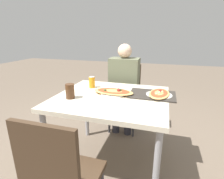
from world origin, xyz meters
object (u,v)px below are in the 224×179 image
Objects in this scene: chair_far_seated at (125,93)px; soda_can at (92,82)px; chair_near_camera at (61,177)px; person_seated at (124,83)px; drink_glass at (70,91)px; dining_table at (111,104)px; pizza_main at (114,92)px; pizza_second at (159,94)px.

soda_can is (-0.25, -0.61, 0.31)m from chair_far_seated.
chair_near_camera is 1.52m from person_seated.
drink_glass is at bearing 113.51° from chair_near_camera.
soda_can is at bearing 80.81° from drink_glass.
dining_table is 0.12m from pizza_main.
chair_far_seated is 0.23m from person_seated.
chair_near_camera is at bearing -77.81° from soda_can.
dining_table is 0.47m from pizza_second.
chair_far_seated reaches higher than pizza_main.
pizza_second is (0.44, 0.14, 0.10)m from dining_table.
dining_table is 0.83m from chair_far_seated.
pizza_main is at bearing 85.40° from chair_near_camera.
chair_far_seated is 1.00× the size of chair_near_camera.
pizza_main is 0.43m from drink_glass.
drink_glass is at bearing 72.16° from chair_far_seated.
drink_glass is (-0.32, -0.86, 0.12)m from person_seated.
chair_far_seated is (-0.03, 0.81, -0.16)m from dining_table.
pizza_main is (0.04, -0.74, 0.26)m from chair_far_seated.
soda_can is 0.74m from pizza_second.
chair_far_seated is 2.57× the size of pizza_second.
soda_can is (-0.22, 1.02, 0.31)m from chair_near_camera.
person_seated is at bearing 88.68° from chair_near_camera.
drink_glass reaches higher than dining_table.
person_seated is at bearing 90.00° from chair_far_seated.
pizza_main is at bearing -171.21° from pizza_second.
person_seated is 8.98× the size of drink_glass.
chair_near_camera is at bearing -66.49° from drink_glass.
chair_far_seated is 1.08m from drink_glass.
pizza_main is at bearing 92.81° from chair_far_seated.
chair_near_camera reaches higher than pizza_second.
person_seated is at bearing 130.68° from pizza_second.
drink_glass is (-0.32, -0.98, 0.31)m from chair_far_seated.
chair_near_camera reaches higher than drink_glass.
drink_glass is at bearing -99.19° from soda_can.
drink_glass is (-0.28, 0.65, 0.31)m from chair_near_camera.
chair_near_camera is at bearing 88.68° from person_seated.
pizza_main is 0.45m from pizza_second.
drink_glass is 0.37× the size of pizza_second.
drink_glass is at bearing -154.48° from dining_table.
chair_far_seated is at bearing 92.81° from pizza_main.
soda_can is 0.91× the size of drink_glass.
dining_table is 0.38m from soda_can.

